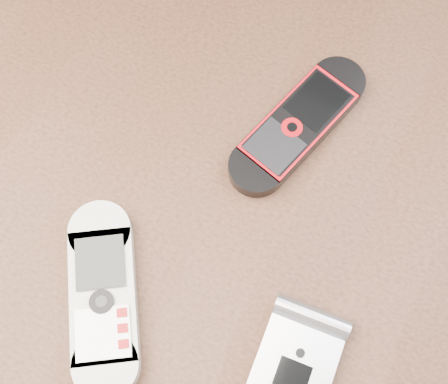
{
  "coord_description": "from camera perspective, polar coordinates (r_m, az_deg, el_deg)",
  "views": [
    {
      "loc": [
        0.07,
        -0.15,
        1.19
      ],
      "look_at": [
        0.01,
        0.0,
        0.76
      ],
      "focal_mm": 50.0,
      "sensor_mm": 36.0,
      "label": 1
    }
  ],
  "objects": [
    {
      "name": "ground",
      "position": [
        1.21,
        -0.22,
        -12.96
      ],
      "size": [
        4.0,
        4.0,
        0.0
      ],
      "primitive_type": "plane",
      "color": "#472B19",
      "rests_on": "ground"
    },
    {
      "name": "motorola_razr",
      "position": [
        0.44,
        6.0,
        -16.94
      ],
      "size": [
        0.06,
        0.11,
        0.02
      ],
      "primitive_type": "cube",
      "rotation": [
        0.0,
        0.0,
        0.04
      ],
      "color": "#B9B9BE",
      "rests_on": "table"
    },
    {
      "name": "table",
      "position": [
        0.57,
        -0.46,
        -3.94
      ],
      "size": [
        1.2,
        0.8,
        0.75
      ],
      "color": "black",
      "rests_on": "ground"
    },
    {
      "name": "nokia_white",
      "position": [
        0.45,
        -10.99,
        -9.35
      ],
      "size": [
        0.11,
        0.14,
        0.02
      ],
      "primitive_type": "cube",
      "rotation": [
        0.0,
        0.0,
        0.53
      ],
      "color": "beige",
      "rests_on": "table"
    },
    {
      "name": "nokia_black_red",
      "position": [
        0.49,
        6.8,
        6.17
      ],
      "size": [
        0.09,
        0.15,
        0.01
      ],
      "primitive_type": "cube",
      "rotation": [
        0.0,
        0.0,
        -0.31
      ],
      "color": "black",
      "rests_on": "table"
    }
  ]
}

